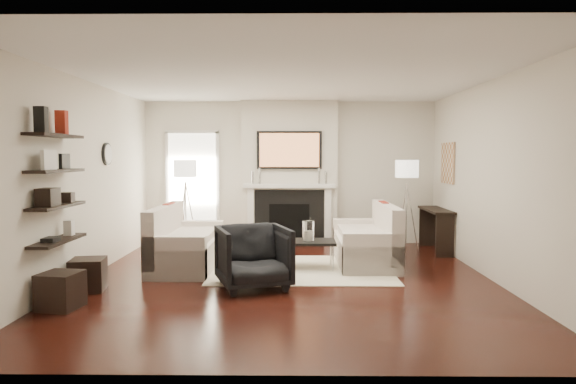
{
  "coord_description": "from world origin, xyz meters",
  "views": [
    {
      "loc": [
        0.08,
        -6.79,
        1.67
      ],
      "look_at": [
        0.0,
        0.6,
        1.15
      ],
      "focal_mm": 32.0,
      "sensor_mm": 36.0,
      "label": 1
    }
  ],
  "objects_px": {
    "lamp_right_shade": "(407,169)",
    "ottoman_near": "(88,275)",
    "armchair": "(253,254)",
    "coffee_table": "(298,242)",
    "loveseat_left_base": "(187,253)",
    "lamp_left_shade": "(185,168)",
    "loveseat_right_base": "(365,250)"
  },
  "relations": [
    {
      "from": "lamp_right_shade",
      "to": "ottoman_near",
      "type": "relative_size",
      "value": 1.0
    },
    {
      "from": "armchair",
      "to": "lamp_right_shade",
      "type": "relative_size",
      "value": 2.17
    },
    {
      "from": "coffee_table",
      "to": "ottoman_near",
      "type": "xyz_separation_m",
      "value": [
        -2.62,
        -1.28,
        -0.2
      ]
    },
    {
      "from": "loveseat_left_base",
      "to": "lamp_left_shade",
      "type": "relative_size",
      "value": 4.5
    },
    {
      "from": "loveseat_right_base",
      "to": "coffee_table",
      "type": "xyz_separation_m",
      "value": [
        -1.04,
        -0.37,
        0.19
      ]
    },
    {
      "from": "loveseat_right_base",
      "to": "lamp_left_shade",
      "type": "bearing_deg",
      "value": 158.28
    },
    {
      "from": "coffee_table",
      "to": "lamp_left_shade",
      "type": "distance_m",
      "value": 2.75
    },
    {
      "from": "coffee_table",
      "to": "lamp_left_shade",
      "type": "bearing_deg",
      "value": 141.71
    },
    {
      "from": "lamp_left_shade",
      "to": "loveseat_right_base",
      "type": "bearing_deg",
      "value": -21.72
    },
    {
      "from": "coffee_table",
      "to": "lamp_left_shade",
      "type": "xyz_separation_m",
      "value": [
        -2.0,
        1.58,
        1.05
      ]
    },
    {
      "from": "loveseat_left_base",
      "to": "coffee_table",
      "type": "distance_m",
      "value": 1.68
    },
    {
      "from": "loveseat_right_base",
      "to": "lamp_right_shade",
      "type": "relative_size",
      "value": 4.5
    },
    {
      "from": "coffee_table",
      "to": "loveseat_left_base",
      "type": "bearing_deg",
      "value": 177.78
    },
    {
      "from": "coffee_table",
      "to": "lamp_left_shade",
      "type": "height_order",
      "value": "lamp_left_shade"
    },
    {
      "from": "coffee_table",
      "to": "armchair",
      "type": "distance_m",
      "value": 1.26
    },
    {
      "from": "loveseat_right_base",
      "to": "loveseat_left_base",
      "type": "bearing_deg",
      "value": -173.6
    },
    {
      "from": "loveseat_left_base",
      "to": "ottoman_near",
      "type": "xyz_separation_m",
      "value": [
        -0.95,
        -1.35,
        -0.01
      ]
    },
    {
      "from": "lamp_left_shade",
      "to": "lamp_right_shade",
      "type": "height_order",
      "value": "same"
    },
    {
      "from": "lamp_left_shade",
      "to": "loveseat_left_base",
      "type": "bearing_deg",
      "value": -77.56
    },
    {
      "from": "loveseat_right_base",
      "to": "armchair",
      "type": "bearing_deg",
      "value": -137.22
    },
    {
      "from": "armchair",
      "to": "lamp_right_shade",
      "type": "bearing_deg",
      "value": 27.03
    },
    {
      "from": "loveseat_right_base",
      "to": "coffee_table",
      "type": "relative_size",
      "value": 1.64
    },
    {
      "from": "loveseat_right_base",
      "to": "lamp_left_shade",
      "type": "distance_m",
      "value": 3.5
    },
    {
      "from": "lamp_left_shade",
      "to": "ottoman_near",
      "type": "xyz_separation_m",
      "value": [
        -0.62,
        -2.86,
        -1.25
      ]
    },
    {
      "from": "coffee_table",
      "to": "ottoman_near",
      "type": "relative_size",
      "value": 2.75
    },
    {
      "from": "lamp_left_shade",
      "to": "lamp_right_shade",
      "type": "xyz_separation_m",
      "value": [
        3.9,
        -0.17,
        0.0
      ]
    },
    {
      "from": "loveseat_right_base",
      "to": "coffee_table",
      "type": "distance_m",
      "value": 1.12
    },
    {
      "from": "loveseat_left_base",
      "to": "loveseat_right_base",
      "type": "height_order",
      "value": "same"
    },
    {
      "from": "lamp_left_shade",
      "to": "ottoman_near",
      "type": "bearing_deg",
      "value": -102.24
    },
    {
      "from": "loveseat_right_base",
      "to": "lamp_right_shade",
      "type": "bearing_deg",
      "value": 50.31
    },
    {
      "from": "coffee_table",
      "to": "armchair",
      "type": "height_order",
      "value": "armchair"
    },
    {
      "from": "armchair",
      "to": "ottoman_near",
      "type": "bearing_deg",
      "value": 165.76
    }
  ]
}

